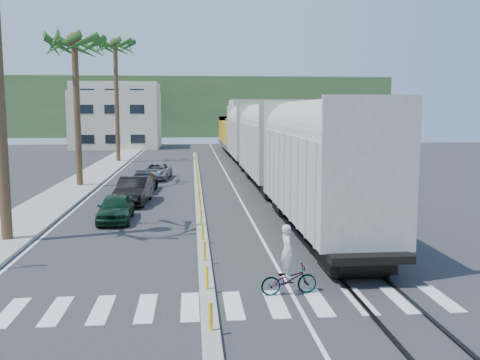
% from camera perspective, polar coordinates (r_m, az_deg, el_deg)
% --- Properties ---
extents(ground, '(140.00, 140.00, 0.00)m').
position_cam_1_polar(ground, '(17.12, -3.63, -10.91)').
color(ground, '#28282B').
rests_on(ground, ground).
extents(sidewalk, '(3.00, 90.00, 0.15)m').
position_cam_1_polar(sidewalk, '(42.36, -16.16, -0.03)').
color(sidewalk, gray).
rests_on(sidewalk, ground).
extents(rails, '(1.56, 100.00, 0.06)m').
position_cam_1_polar(rails, '(44.89, 1.76, 0.61)').
color(rails, black).
rests_on(rails, ground).
extents(median, '(0.45, 60.00, 0.85)m').
position_cam_1_polar(median, '(36.59, -4.50, -0.89)').
color(median, gray).
rests_on(median, ground).
extents(crosswalk, '(14.00, 2.20, 0.01)m').
position_cam_1_polar(crosswalk, '(15.23, -3.42, -13.26)').
color(crosswalk, silver).
rests_on(crosswalk, ground).
extents(lane_markings, '(9.42, 90.00, 0.01)m').
position_cam_1_polar(lane_markings, '(41.63, -7.55, -0.03)').
color(lane_markings, silver).
rests_on(lane_markings, ground).
extents(freight_train, '(3.00, 60.94, 5.85)m').
position_cam_1_polar(freight_train, '(43.22, 2.01, 4.17)').
color(freight_train, '#A7A599').
rests_on(freight_train, ground).
extents(palm_trees, '(3.50, 37.20, 13.75)m').
position_cam_1_polar(palm_trees, '(40.06, -16.80, 14.93)').
color(palm_trees, brown).
rests_on(palm_trees, ground).
extents(buildings, '(38.00, 27.00, 10.00)m').
position_cam_1_polar(buildings, '(88.10, -9.16, 6.71)').
color(buildings, beige).
rests_on(buildings, ground).
extents(hillside, '(80.00, 20.00, 12.00)m').
position_cam_1_polar(hillside, '(116.24, -5.04, 7.75)').
color(hillside, '#385628').
rests_on(hillside, ground).
extents(car_lead, '(1.72, 3.97, 1.33)m').
position_cam_1_polar(car_lead, '(26.72, -13.13, -2.91)').
color(car_lead, black).
rests_on(car_lead, ground).
extents(car_second, '(2.31, 4.90, 1.54)m').
position_cam_1_polar(car_second, '(31.55, -11.27, -1.10)').
color(car_second, black).
rests_on(car_second, ground).
extents(car_third, '(2.25, 4.49, 1.24)m').
position_cam_1_polar(car_third, '(35.97, -10.37, -0.27)').
color(car_third, black).
rests_on(car_third, ground).
extents(car_rear, '(2.91, 4.82, 1.23)m').
position_cam_1_polar(car_rear, '(42.54, -8.91, 0.94)').
color(car_rear, '#9B9DA0').
rests_on(car_rear, ground).
extents(cyclist, '(1.09, 1.87, 2.10)m').
position_cam_1_polar(cyclist, '(15.97, 5.18, -9.80)').
color(cyclist, '#9EA0A5').
rests_on(cyclist, ground).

